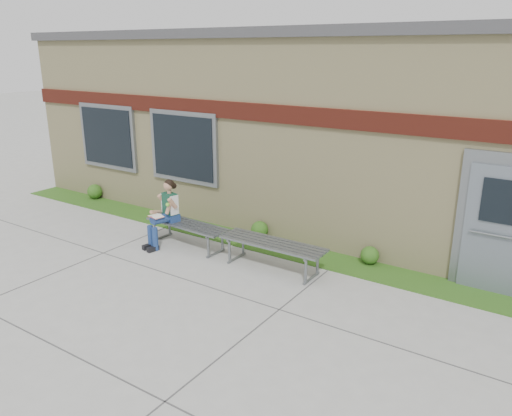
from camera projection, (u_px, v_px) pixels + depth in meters
The scene contains 9 objects.
ground at pixel (207, 305), 7.73m from camera, with size 80.00×80.00×0.00m, color #9E9E99.
grass_strip at pixel (291, 251), 9.79m from camera, with size 16.00×0.80×0.02m, color #1D4612.
school_building at pixel (363, 124), 11.84m from camera, with size 16.20×6.22×4.20m.
bench_left at pixel (187, 228), 9.96m from camera, with size 1.87×0.62×0.48m.
bench_right at pixel (272, 248), 8.90m from camera, with size 1.99×0.56×0.52m.
girl at pixel (165, 211), 9.91m from camera, with size 0.48×0.82×1.34m.
shrub_west at pixel (95, 191), 13.14m from camera, with size 0.38×0.38×0.38m, color #1D4612.
shrub_mid at pixel (260, 230), 10.40m from camera, with size 0.36×0.36×0.36m, color #1D4612.
shrub_east at pixel (370, 255), 9.13m from camera, with size 0.33×0.33×0.33m, color #1D4612.
Camera 1 is at (4.45, -5.33, 3.79)m, focal length 35.00 mm.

